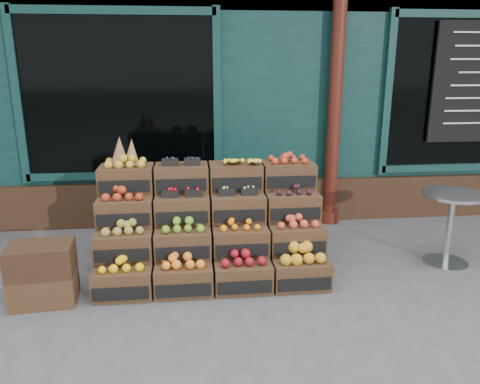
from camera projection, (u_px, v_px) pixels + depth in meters
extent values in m
plane|color=#4D4D50|center=(268.00, 295.00, 4.53)|extent=(60.00, 60.00, 0.00)
cube|color=#0E312D|center=(226.00, 49.00, 8.85)|extent=(12.00, 6.00, 4.80)
cube|color=#0E312D|center=(243.00, 114.00, 6.27)|extent=(12.00, 0.12, 3.00)
cube|color=#322014|center=(243.00, 201.00, 6.53)|extent=(12.00, 0.18, 0.60)
cube|color=black|center=(120.00, 96.00, 5.98)|extent=(2.40, 0.06, 2.00)
cube|color=black|center=(474.00, 94.00, 6.45)|extent=(2.40, 0.06, 2.00)
cylinder|color=#481910|center=(335.00, 107.00, 6.17)|extent=(0.18, 0.18, 3.20)
cube|color=black|center=(478.00, 83.00, 6.34)|extent=(1.30, 0.04, 1.60)
cube|color=#442D1A|center=(123.00, 281.00, 4.51)|extent=(0.56, 0.39, 0.28)
cube|color=black|center=(121.00, 294.00, 4.32)|extent=(0.51, 0.02, 0.13)
cube|color=yellow|center=(122.00, 264.00, 4.46)|extent=(0.45, 0.30, 0.09)
cube|color=#442D1A|center=(184.00, 278.00, 4.57)|extent=(0.56, 0.39, 0.28)
cube|color=black|center=(184.00, 291.00, 4.38)|extent=(0.51, 0.02, 0.13)
cube|color=orange|center=(183.00, 260.00, 4.52)|extent=(0.45, 0.30, 0.10)
cube|color=#442D1A|center=(243.00, 275.00, 4.63)|extent=(0.56, 0.39, 0.28)
cube|color=black|center=(245.00, 288.00, 4.44)|extent=(0.51, 0.02, 0.13)
cube|color=maroon|center=(243.00, 257.00, 4.58)|extent=(0.45, 0.30, 0.11)
cube|color=#442D1A|center=(300.00, 273.00, 4.69)|extent=(0.56, 0.39, 0.28)
cube|color=black|center=(305.00, 285.00, 4.50)|extent=(0.51, 0.02, 0.13)
cube|color=gold|center=(301.00, 254.00, 4.63)|extent=(0.45, 0.30, 0.13)
cube|color=#442D1A|center=(124.00, 245.00, 4.66)|extent=(0.56, 0.39, 0.28)
cube|color=black|center=(122.00, 256.00, 4.47)|extent=(0.51, 0.02, 0.13)
cube|color=olive|center=(123.00, 227.00, 4.61)|extent=(0.45, 0.30, 0.09)
cube|color=#442D1A|center=(183.00, 243.00, 4.72)|extent=(0.56, 0.39, 0.28)
cube|color=black|center=(183.00, 253.00, 4.53)|extent=(0.51, 0.02, 0.13)
cube|color=#6BA123|center=(182.00, 225.00, 4.67)|extent=(0.45, 0.30, 0.09)
cube|color=#442D1A|center=(240.00, 240.00, 4.78)|extent=(0.56, 0.39, 0.28)
cube|color=black|center=(242.00, 251.00, 4.59)|extent=(0.51, 0.02, 0.13)
cube|color=orange|center=(240.00, 224.00, 4.73)|extent=(0.45, 0.30, 0.08)
cube|color=#442D1A|center=(296.00, 238.00, 4.84)|extent=(0.56, 0.39, 0.28)
cube|color=black|center=(300.00, 248.00, 4.65)|extent=(0.51, 0.02, 0.13)
cube|color=#D24630|center=(296.00, 221.00, 4.79)|extent=(0.45, 0.30, 0.09)
cube|color=#442D1A|center=(126.00, 211.00, 4.81)|extent=(0.56, 0.39, 0.28)
cube|color=black|center=(123.00, 220.00, 4.62)|extent=(0.51, 0.02, 0.13)
cube|color=#A53018|center=(124.00, 193.00, 4.76)|extent=(0.45, 0.30, 0.09)
cube|color=#442D1A|center=(182.00, 209.00, 4.87)|extent=(0.56, 0.39, 0.28)
cube|color=black|center=(182.00, 218.00, 4.68)|extent=(0.51, 0.02, 0.13)
cube|color=red|center=(182.00, 194.00, 4.83)|extent=(0.45, 0.30, 0.04)
cube|color=#442D1A|center=(238.00, 207.00, 4.93)|extent=(0.56, 0.39, 0.28)
cube|color=black|center=(240.00, 216.00, 4.74)|extent=(0.51, 0.02, 0.13)
cube|color=#9CD758|center=(238.00, 193.00, 4.89)|extent=(0.45, 0.30, 0.03)
cube|color=#442D1A|center=(292.00, 205.00, 4.99)|extent=(0.56, 0.39, 0.28)
cube|color=black|center=(296.00, 214.00, 4.80)|extent=(0.51, 0.02, 0.13)
cube|color=black|center=(292.00, 190.00, 4.94)|extent=(0.45, 0.30, 0.07)
cube|color=#442D1A|center=(127.00, 179.00, 4.96)|extent=(0.56, 0.39, 0.28)
cube|color=black|center=(124.00, 187.00, 4.77)|extent=(0.51, 0.02, 0.13)
cube|color=gold|center=(125.00, 162.00, 4.91)|extent=(0.45, 0.30, 0.09)
cube|color=#442D1A|center=(182.00, 178.00, 5.02)|extent=(0.56, 0.39, 0.28)
cube|color=black|center=(182.00, 185.00, 4.83)|extent=(0.51, 0.02, 0.13)
cube|color=navy|center=(181.00, 163.00, 4.98)|extent=(0.45, 0.30, 0.03)
cube|color=#442D1A|center=(235.00, 176.00, 5.08)|extent=(0.56, 0.39, 0.28)
cube|color=black|center=(237.00, 183.00, 4.89)|extent=(0.51, 0.02, 0.13)
cube|color=yellow|center=(235.00, 160.00, 5.03)|extent=(0.45, 0.30, 0.09)
cube|color=#442D1A|center=(288.00, 175.00, 5.14)|extent=(0.56, 0.39, 0.28)
cube|color=black|center=(292.00, 182.00, 4.95)|extent=(0.51, 0.02, 0.13)
cube|color=red|center=(288.00, 159.00, 5.09)|extent=(0.45, 0.30, 0.08)
cube|color=#322014|center=(212.00, 267.00, 4.83)|extent=(2.31, 0.40, 0.28)
cube|color=#322014|center=(211.00, 245.00, 5.01)|extent=(2.31, 0.40, 0.56)
cube|color=#322014|center=(210.00, 226.00, 5.20)|extent=(2.31, 0.40, 0.84)
cone|color=olive|center=(120.00, 151.00, 4.87)|extent=(0.19, 0.19, 0.32)
cone|color=olive|center=(132.00, 152.00, 4.93)|extent=(0.17, 0.17, 0.28)
cube|color=#442D1A|center=(44.00, 288.00, 4.37)|extent=(0.61, 0.45, 0.29)
cube|color=#322014|center=(41.00, 259.00, 4.29)|extent=(0.61, 0.45, 0.29)
cylinder|color=silver|center=(445.00, 263.00, 5.22)|extent=(0.48, 0.48, 0.03)
cylinder|color=silver|center=(449.00, 230.00, 5.11)|extent=(0.07, 0.07, 0.79)
cylinder|color=silver|center=(454.00, 195.00, 5.00)|extent=(0.66, 0.66, 0.03)
imported|color=#17532A|center=(108.00, 145.00, 6.81)|extent=(0.78, 0.56, 2.01)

